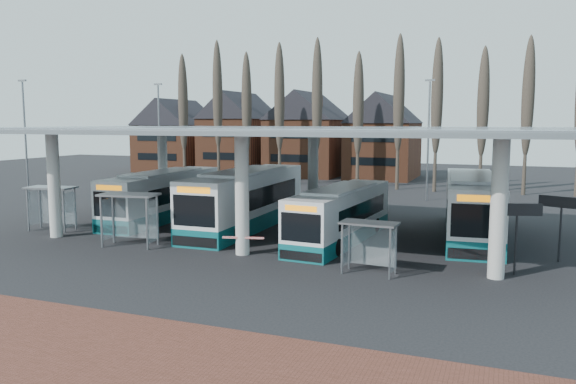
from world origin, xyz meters
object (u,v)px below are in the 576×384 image
at_px(shelter_1, 131,208).
at_px(bus_3, 471,207).
at_px(shelter_0, 53,198).
at_px(bus_1, 247,200).
at_px(shelter_2, 370,236).
at_px(bus_0, 164,196).
at_px(bus_2, 341,215).

bearing_deg(shelter_1, bus_3, 20.46).
bearing_deg(shelter_0, shelter_1, -23.06).
distance_m(bus_1, shelter_2, 12.62).
distance_m(bus_0, bus_2, 13.63).
relative_size(bus_1, shelter_1, 4.06).
relative_size(bus_2, shelter_1, 3.41).
bearing_deg(bus_3, bus_0, 178.79).
xyz_separation_m(bus_1, shelter_2, (9.78, -7.97, -0.05)).
height_order(bus_0, shelter_1, bus_0).
bearing_deg(bus_0, bus_2, -13.38).
bearing_deg(bus_3, bus_1, -175.99).
xyz_separation_m(bus_2, shelter_0, (-17.47, -3.36, 0.52)).
xyz_separation_m(bus_0, shelter_1, (3.18, -7.88, 0.51)).
relative_size(shelter_1, shelter_2, 1.28).
relative_size(shelter_0, shelter_1, 0.94).
distance_m(bus_2, shelter_2, 6.87).
height_order(bus_1, shelter_2, bus_1).
distance_m(bus_3, shelter_1, 19.35).
bearing_deg(bus_2, bus_3, 35.60).
bearing_deg(shelter_1, shelter_2, -12.22).
bearing_deg(bus_1, shelter_0, -155.40).
bearing_deg(shelter_0, bus_1, 17.79).
xyz_separation_m(bus_2, shelter_2, (3.05, -6.15, 0.24)).
distance_m(bus_0, shelter_1, 8.51).
height_order(bus_0, bus_3, bus_3).
height_order(bus_1, bus_2, bus_1).
height_order(bus_0, shelter_0, bus_0).
distance_m(bus_2, bus_3, 7.85).
relative_size(bus_0, shelter_1, 3.67).
relative_size(bus_0, bus_2, 1.08).
distance_m(bus_1, shelter_1, 7.95).
bearing_deg(bus_0, shelter_1, -70.57).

